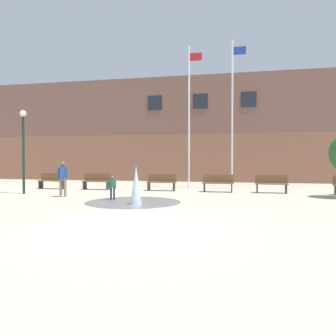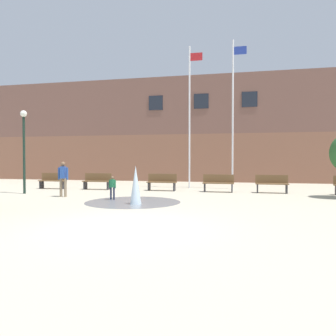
{
  "view_description": "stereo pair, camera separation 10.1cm",
  "coord_description": "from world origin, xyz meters",
  "px_view_note": "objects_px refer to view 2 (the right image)",
  "views": [
    {
      "loc": [
        2.73,
        -7.79,
        1.7
      ],
      "look_at": [
        -0.39,
        6.92,
        1.3
      ],
      "focal_mm": 35.0,
      "sensor_mm": 36.0,
      "label": 1
    },
    {
      "loc": [
        2.83,
        -7.77,
        1.7
      ],
      "look_at": [
        -0.39,
        6.92,
        1.3
      ],
      "focal_mm": 35.0,
      "sensor_mm": 36.0,
      "label": 2
    }
  ],
  "objects_px": {
    "flagpole_right": "(233,110)",
    "adult_near_bench": "(63,176)",
    "park_bench_under_left_flagpole": "(162,182)",
    "child_with_pink_shirt": "(112,186)",
    "park_bench_left_of_flagpoles": "(97,181)",
    "park_bench_near_trashcan": "(272,183)",
    "park_bench_far_left": "(53,180)",
    "flagpole_left": "(190,113)",
    "park_bench_center": "(218,183)",
    "lamp_post_left_lane": "(24,140)"
  },
  "relations": [
    {
      "from": "park_bench_near_trashcan",
      "to": "lamp_post_left_lane",
      "type": "bearing_deg",
      "value": -166.18
    },
    {
      "from": "park_bench_near_trashcan",
      "to": "lamp_post_left_lane",
      "type": "relative_size",
      "value": 0.39
    },
    {
      "from": "park_bench_far_left",
      "to": "park_bench_left_of_flagpoles",
      "type": "distance_m",
      "value": 2.7
    },
    {
      "from": "park_bench_under_left_flagpole",
      "to": "child_with_pink_shirt",
      "type": "distance_m",
      "value": 4.43
    },
    {
      "from": "flagpole_left",
      "to": "park_bench_near_trashcan",
      "type": "bearing_deg",
      "value": -22.85
    },
    {
      "from": "child_with_pink_shirt",
      "to": "flagpole_right",
      "type": "height_order",
      "value": "flagpole_right"
    },
    {
      "from": "flagpole_left",
      "to": "flagpole_right",
      "type": "distance_m",
      "value": 2.49
    },
    {
      "from": "child_with_pink_shirt",
      "to": "flagpole_right",
      "type": "bearing_deg",
      "value": 145.58
    },
    {
      "from": "park_bench_left_of_flagpoles",
      "to": "flagpole_left",
      "type": "xyz_separation_m",
      "value": [
        4.97,
        1.96,
        3.92
      ]
    },
    {
      "from": "child_with_pink_shirt",
      "to": "lamp_post_left_lane",
      "type": "distance_m",
      "value": 5.73
    },
    {
      "from": "park_bench_left_of_flagpoles",
      "to": "park_bench_far_left",
      "type": "bearing_deg",
      "value": -177.36
    },
    {
      "from": "flagpole_right",
      "to": "adult_near_bench",
      "type": "bearing_deg",
      "value": -142.69
    },
    {
      "from": "flagpole_left",
      "to": "park_bench_left_of_flagpoles",
      "type": "bearing_deg",
      "value": -158.49
    },
    {
      "from": "park_bench_left_of_flagpoles",
      "to": "adult_near_bench",
      "type": "relative_size",
      "value": 1.01
    },
    {
      "from": "park_bench_center",
      "to": "lamp_post_left_lane",
      "type": "bearing_deg",
      "value": -162.9
    },
    {
      "from": "park_bench_under_left_flagpole",
      "to": "child_with_pink_shirt",
      "type": "xyz_separation_m",
      "value": [
        -1.12,
        -4.28,
        0.1
      ]
    },
    {
      "from": "park_bench_far_left",
      "to": "flagpole_left",
      "type": "xyz_separation_m",
      "value": [
        7.67,
        2.08,
        3.92
      ]
    },
    {
      "from": "flagpole_right",
      "to": "lamp_post_left_lane",
      "type": "distance_m",
      "value": 11.28
    },
    {
      "from": "park_bench_far_left",
      "to": "park_bench_under_left_flagpole",
      "type": "bearing_deg",
      "value": 1.89
    },
    {
      "from": "park_bench_under_left_flagpole",
      "to": "adult_near_bench",
      "type": "xyz_separation_m",
      "value": [
        -3.69,
        -3.79,
        0.45
      ]
    },
    {
      "from": "park_bench_under_left_flagpole",
      "to": "park_bench_near_trashcan",
      "type": "bearing_deg",
      "value": -0.04
    },
    {
      "from": "park_bench_near_trashcan",
      "to": "flagpole_left",
      "type": "distance_m",
      "value": 6.22
    },
    {
      "from": "child_with_pink_shirt",
      "to": "lamp_post_left_lane",
      "type": "relative_size",
      "value": 0.24
    },
    {
      "from": "park_bench_far_left",
      "to": "adult_near_bench",
      "type": "height_order",
      "value": "adult_near_bench"
    },
    {
      "from": "park_bench_near_trashcan",
      "to": "adult_near_bench",
      "type": "bearing_deg",
      "value": -158.04
    },
    {
      "from": "park_bench_far_left",
      "to": "park_bench_under_left_flagpole",
      "type": "height_order",
      "value": "same"
    },
    {
      "from": "park_bench_under_left_flagpole",
      "to": "flagpole_left",
      "type": "relative_size",
      "value": 0.19
    },
    {
      "from": "flagpole_right",
      "to": "park_bench_far_left",
      "type": "bearing_deg",
      "value": -168.4
    },
    {
      "from": "park_bench_left_of_flagpoles",
      "to": "child_with_pink_shirt",
      "type": "relative_size",
      "value": 1.62
    },
    {
      "from": "adult_near_bench",
      "to": "park_bench_far_left",
      "type": "bearing_deg",
      "value": 23.78
    },
    {
      "from": "child_with_pink_shirt",
      "to": "lamp_post_left_lane",
      "type": "xyz_separation_m",
      "value": [
        -5.17,
        1.33,
        2.08
      ]
    },
    {
      "from": "park_bench_under_left_flagpole",
      "to": "park_bench_near_trashcan",
      "type": "relative_size",
      "value": 1.0
    },
    {
      "from": "flagpole_right",
      "to": "lamp_post_left_lane",
      "type": "relative_size",
      "value": 2.07
    },
    {
      "from": "park_bench_near_trashcan",
      "to": "flagpole_left",
      "type": "height_order",
      "value": "flagpole_left"
    },
    {
      "from": "park_bench_center",
      "to": "lamp_post_left_lane",
      "type": "height_order",
      "value": "lamp_post_left_lane"
    },
    {
      "from": "park_bench_far_left",
      "to": "park_bench_near_trashcan",
      "type": "relative_size",
      "value": 1.0
    },
    {
      "from": "adult_near_bench",
      "to": "park_bench_near_trashcan",
      "type": "bearing_deg",
      "value": -81.54
    },
    {
      "from": "park_bench_far_left",
      "to": "child_with_pink_shirt",
      "type": "distance_m",
      "value": 6.68
    },
    {
      "from": "adult_near_bench",
      "to": "child_with_pink_shirt",
      "type": "bearing_deg",
      "value": -114.32
    },
    {
      "from": "park_bench_left_of_flagpoles",
      "to": "park_bench_under_left_flagpole",
      "type": "relative_size",
      "value": 1.0
    },
    {
      "from": "park_bench_left_of_flagpoles",
      "to": "park_bench_under_left_flagpole",
      "type": "bearing_deg",
      "value": 1.34
    },
    {
      "from": "park_bench_far_left",
      "to": "park_bench_center",
      "type": "bearing_deg",
      "value": 0.77
    },
    {
      "from": "adult_near_bench",
      "to": "flagpole_left",
      "type": "xyz_separation_m",
      "value": [
        4.94,
        5.66,
        3.46
      ]
    },
    {
      "from": "park_bench_under_left_flagpole",
      "to": "flagpole_right",
      "type": "xyz_separation_m",
      "value": [
        3.74,
        1.87,
        4.01
      ]
    },
    {
      "from": "park_bench_near_trashcan",
      "to": "park_bench_far_left",
      "type": "bearing_deg",
      "value": -179.02
    },
    {
      "from": "park_bench_near_trashcan",
      "to": "flagpole_right",
      "type": "bearing_deg",
      "value": 136.26
    },
    {
      "from": "lamp_post_left_lane",
      "to": "park_bench_under_left_flagpole",
      "type": "bearing_deg",
      "value": 25.15
    },
    {
      "from": "park_bench_under_left_flagpole",
      "to": "flagpole_left",
      "type": "distance_m",
      "value": 4.52
    },
    {
      "from": "park_bench_under_left_flagpole",
      "to": "lamp_post_left_lane",
      "type": "xyz_separation_m",
      "value": [
        -6.29,
        -2.96,
        2.18
      ]
    },
    {
      "from": "lamp_post_left_lane",
      "to": "park_bench_left_of_flagpoles",
      "type": "bearing_deg",
      "value": 48.17
    }
  ]
}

